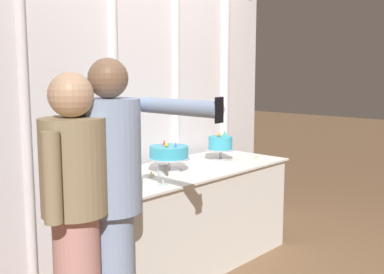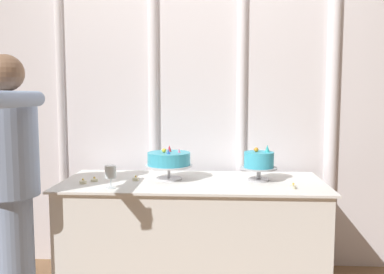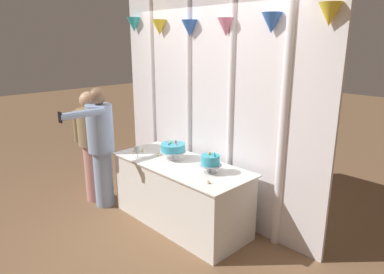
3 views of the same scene
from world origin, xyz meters
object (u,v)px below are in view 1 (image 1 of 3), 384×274
(cake_display_nearleft, at_px, (169,153))
(tealight_far_right, at_px, (256,158))
(wine_glass, at_px, (163,170))
(cake_display_nearright, at_px, (220,144))
(tealight_near_right, at_px, (151,175))
(tealight_far_left, at_px, (127,186))
(cake_table, at_px, (188,216))
(tealight_near_left, at_px, (125,183))
(guest_girl_blue_dress, at_px, (112,191))
(guest_man_pink_jacket, at_px, (75,209))

(cake_display_nearleft, relative_size, tealight_far_right, 8.26)
(wine_glass, distance_m, tealight_far_right, 1.13)
(cake_display_nearright, height_order, tealight_near_right, cake_display_nearright)
(cake_display_nearleft, xyz_separation_m, tealight_far_left, (-0.54, -0.17, -0.12))
(cake_table, distance_m, tealight_near_right, 0.55)
(tealight_near_left, bearing_deg, guest_girl_blue_dress, -137.02)
(wine_glass, height_order, tealight_far_left, wine_glass)
(cake_table, height_order, tealight_near_left, tealight_near_left)
(cake_display_nearleft, height_order, guest_man_pink_jacket, guest_man_pink_jacket)
(tealight_far_left, height_order, guest_man_pink_jacket, guest_man_pink_jacket)
(cake_display_nearleft, xyz_separation_m, guest_man_pink_jacket, (-1.12, -0.46, -0.08))
(wine_glass, xyz_separation_m, tealight_far_right, (1.13, 0.04, -0.09))
(guest_girl_blue_dress, bearing_deg, cake_display_nearright, 16.87)
(cake_table, height_order, guest_girl_blue_dress, guest_girl_blue_dress)
(tealight_near_right, bearing_deg, tealight_far_left, -159.64)
(cake_display_nearright, distance_m, tealight_near_left, 1.11)
(wine_glass, bearing_deg, tealight_near_left, 129.85)
(guest_man_pink_jacket, bearing_deg, tealight_far_right, 6.65)
(tealight_far_right, bearing_deg, tealight_near_left, 173.49)
(cake_table, xyz_separation_m, cake_display_nearright, (0.44, 0.04, 0.51))
(tealight_far_left, height_order, tealight_far_right, tealight_far_right)
(guest_man_pink_jacket, bearing_deg, tealight_far_left, 26.82)
(cake_display_nearright, height_order, wine_glass, cake_display_nearright)
(tealight_far_right, bearing_deg, wine_glass, -177.73)
(tealight_near_left, distance_m, tealight_near_right, 0.27)
(tealight_far_left, bearing_deg, tealight_far_right, -2.93)
(cake_table, height_order, guest_man_pink_jacket, guest_man_pink_jacket)
(cake_table, distance_m, cake_display_nearleft, 0.54)
(cake_table, relative_size, cake_display_nearleft, 5.52)
(cake_display_nearleft, relative_size, tealight_far_left, 6.80)
(cake_table, relative_size, guest_man_pink_jacket, 1.17)
(guest_man_pink_jacket, bearing_deg, wine_glass, 12.76)
(tealight_near_right, xyz_separation_m, tealight_far_right, (1.02, -0.19, 0.00))
(cake_table, height_order, tealight_near_right, tealight_near_right)
(cake_table, bearing_deg, guest_girl_blue_dress, -158.34)
(tealight_near_left, height_order, guest_girl_blue_dress, guest_girl_blue_dress)
(cake_table, height_order, cake_display_nearright, cake_display_nearright)
(tealight_far_right, height_order, guest_man_pink_jacket, guest_man_pink_jacket)
(guest_girl_blue_dress, bearing_deg, tealight_far_right, 7.46)
(cake_display_nearright, bearing_deg, guest_man_pink_jacket, -165.22)
(cake_display_nearright, relative_size, tealight_near_right, 5.55)
(cake_table, distance_m, tealight_far_right, 0.77)
(cake_table, relative_size, tealight_far_left, 37.48)
(tealight_far_left, xyz_separation_m, guest_girl_blue_dress, (-0.34, -0.29, 0.09))
(tealight_far_right, bearing_deg, tealight_far_left, 177.07)
(cake_display_nearright, xyz_separation_m, tealight_near_left, (-1.10, -0.09, -0.12))
(cake_display_nearleft, relative_size, tealight_near_left, 6.49)
(cake_display_nearright, height_order, guest_man_pink_jacket, guest_man_pink_jacket)
(cake_table, xyz_separation_m, tealight_near_right, (-0.38, -0.01, 0.39))
(cake_display_nearleft, height_order, tealight_near_left, cake_display_nearleft)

